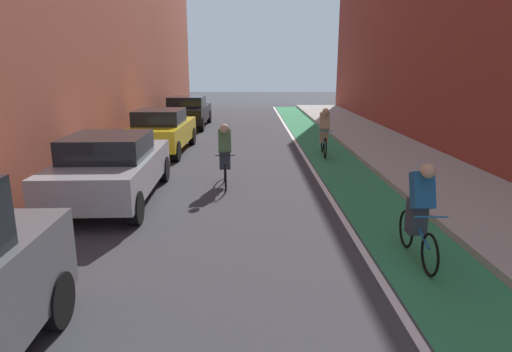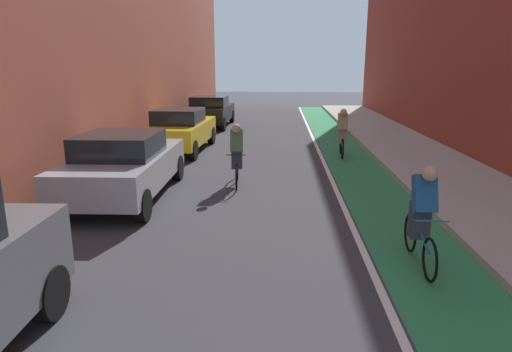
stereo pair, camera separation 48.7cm
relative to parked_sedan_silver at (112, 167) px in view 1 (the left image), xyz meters
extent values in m
plane|color=#38383D|center=(2.81, 3.17, -0.79)|extent=(82.63, 82.63, 0.00)
cube|color=#2D8451|center=(5.87, 5.17, -0.79)|extent=(1.60, 37.56, 0.00)
cube|color=white|center=(4.97, 5.17, -0.78)|extent=(0.12, 37.56, 0.00)
cube|color=#A8A59E|center=(8.17, 5.17, -0.72)|extent=(3.00, 37.56, 0.14)
cylinder|color=black|center=(0.83, -5.03, -0.46)|extent=(0.24, 0.67, 0.66)
cube|color=#9EA0A8|center=(0.00, 0.05, -0.11)|extent=(1.97, 4.46, 0.70)
cube|color=black|center=(0.00, -0.17, 0.47)|extent=(1.69, 1.89, 0.55)
cylinder|color=black|center=(-0.90, 1.69, -0.46)|extent=(0.23, 0.66, 0.66)
cylinder|color=black|center=(0.82, 1.73, -0.46)|extent=(0.23, 0.66, 0.66)
cylinder|color=black|center=(-0.82, -1.63, -0.46)|extent=(0.23, 0.66, 0.66)
cylinder|color=black|center=(0.89, -1.59, -0.46)|extent=(0.23, 0.66, 0.66)
cube|color=yellow|center=(0.00, 5.89, -0.11)|extent=(1.91, 4.36, 0.70)
cube|color=black|center=(-0.01, 5.67, 0.47)|extent=(1.61, 1.86, 0.55)
cylinder|color=black|center=(-0.75, 7.51, -0.46)|extent=(0.24, 0.67, 0.66)
cylinder|color=black|center=(0.86, 7.46, -0.46)|extent=(0.24, 0.67, 0.66)
cylinder|color=black|center=(-0.86, 4.32, -0.46)|extent=(0.24, 0.67, 0.66)
cylinder|color=black|center=(0.74, 4.26, -0.46)|extent=(0.24, 0.67, 0.66)
cube|color=black|center=(0.00, 12.73, -0.11)|extent=(2.01, 4.50, 0.70)
cube|color=black|center=(-0.01, 12.50, 0.47)|extent=(1.73, 1.91, 0.55)
cylinder|color=black|center=(-0.85, 14.43, -0.46)|extent=(0.23, 0.66, 0.66)
cylinder|color=black|center=(0.91, 14.40, -0.46)|extent=(0.23, 0.66, 0.66)
cylinder|color=black|center=(-0.91, 11.06, -0.46)|extent=(0.23, 0.66, 0.66)
cylinder|color=black|center=(0.85, 11.03, -0.46)|extent=(0.23, 0.66, 0.66)
torus|color=black|center=(5.71, -3.80, -0.47)|extent=(0.05, 0.64, 0.64)
torus|color=black|center=(5.72, -2.75, -0.47)|extent=(0.05, 0.64, 0.64)
cylinder|color=#1966A5|center=(5.71, -3.28, -0.25)|extent=(0.06, 0.96, 0.33)
cylinder|color=#1966A5|center=(5.72, -3.09, -0.17)|extent=(0.04, 0.12, 0.55)
cylinder|color=#1966A5|center=(5.71, -3.72, 0.08)|extent=(0.48, 0.03, 0.02)
cube|color=#333842|center=(5.72, -3.17, -0.10)|extent=(0.28, 0.25, 0.56)
cube|color=#1E598C|center=(5.71, -3.30, 0.36)|extent=(0.33, 0.40, 0.60)
sphere|color=tan|center=(5.71, -3.46, 0.70)|extent=(0.22, 0.22, 0.22)
torus|color=black|center=(2.51, 0.77, -0.46)|extent=(0.09, 0.64, 0.64)
torus|color=black|center=(2.43, 1.81, -0.46)|extent=(0.09, 0.64, 0.64)
cylinder|color=black|center=(2.47, 1.29, -0.24)|extent=(0.11, 0.96, 0.33)
cylinder|color=black|center=(2.46, 1.47, -0.16)|extent=(0.04, 0.12, 0.55)
cylinder|color=black|center=(2.50, 0.85, 0.09)|extent=(0.48, 0.06, 0.02)
cube|color=#333842|center=(2.46, 1.40, -0.09)|extent=(0.30, 0.26, 0.56)
cube|color=#4C7247|center=(2.47, 1.27, 0.37)|extent=(0.35, 0.42, 0.60)
sphere|color=tan|center=(2.49, 1.11, 0.71)|extent=(0.22, 0.22, 0.22)
cube|color=maroon|center=(2.46, 1.39, 0.39)|extent=(0.28, 0.29, 0.39)
torus|color=black|center=(5.62, 4.69, -0.44)|extent=(0.09, 0.69, 0.69)
torus|color=black|center=(5.69, 5.73, -0.44)|extent=(0.09, 0.69, 0.69)
cylinder|color=#1966A5|center=(5.66, 5.21, -0.22)|extent=(0.11, 0.96, 0.33)
cylinder|color=#1966A5|center=(5.67, 5.39, -0.14)|extent=(0.04, 0.12, 0.55)
cylinder|color=#1966A5|center=(5.63, 4.76, 0.11)|extent=(0.48, 0.06, 0.02)
cube|color=tan|center=(5.66, 5.31, -0.07)|extent=(0.30, 0.26, 0.56)
cube|color=tan|center=(5.66, 5.19, 0.39)|extent=(0.35, 0.42, 0.60)
sphere|color=tan|center=(5.64, 5.03, 0.73)|extent=(0.22, 0.22, 0.22)
cube|color=beige|center=(5.66, 5.31, 0.41)|extent=(0.28, 0.29, 0.39)
camera|label=1|loc=(3.08, -9.69, 2.18)|focal=30.94mm
camera|label=2|loc=(3.57, -9.68, 2.18)|focal=30.94mm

